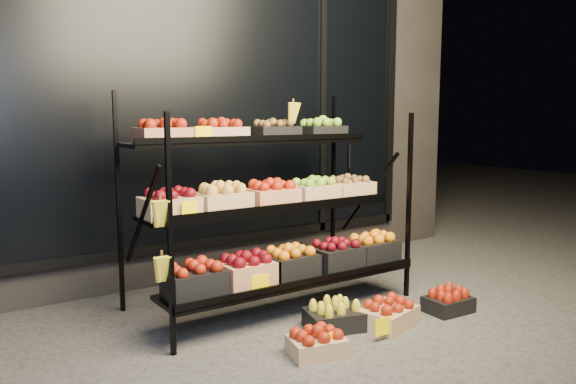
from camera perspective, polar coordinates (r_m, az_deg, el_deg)
ground at (r=4.04m, az=3.43°, el=-13.69°), size 24.00×24.00×0.00m
building at (r=6.02m, az=-11.97°, el=10.16°), size 6.00×2.08×3.50m
display_rack at (r=4.29m, az=-1.58°, el=-1.47°), size 2.18×1.02×1.70m
tag_floor_a at (r=3.60m, az=4.57°, el=-15.44°), size 0.13×0.01×0.12m
tag_floor_b at (r=3.86m, az=9.59°, el=-13.88°), size 0.13×0.01×0.12m
floor_crate_left at (r=3.60m, az=2.92°, el=-15.00°), size 0.38×0.32×0.18m
floor_crate_midleft at (r=4.01m, az=4.73°, el=-12.45°), size 0.45×0.38×0.20m
floor_crate_midright at (r=4.10m, az=10.15°, el=-12.04°), size 0.46×0.39×0.20m
floor_crate_right at (r=4.49m, az=15.97°, el=-10.61°), size 0.35×0.27×0.18m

